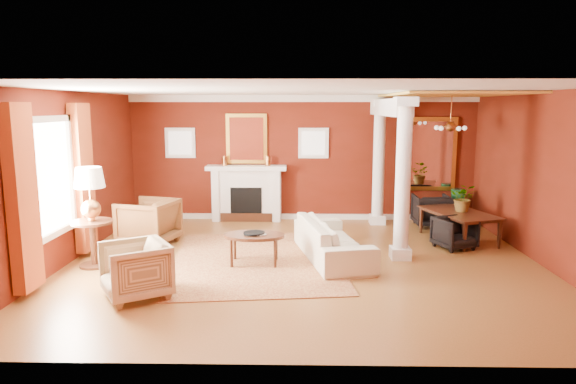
{
  "coord_description": "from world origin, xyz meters",
  "views": [
    {
      "loc": [
        -0.09,
        -8.44,
        2.65
      ],
      "look_at": [
        -0.28,
        0.48,
        1.15
      ],
      "focal_mm": 32.0,
      "sensor_mm": 36.0,
      "label": 1
    }
  ],
  "objects_px": {
    "side_table": "(90,199)",
    "coffee_table": "(254,237)",
    "dining_table": "(460,218)",
    "armchair_leopard": "(148,220)",
    "sofa": "(333,233)",
    "armchair_stripe": "(136,267)"
  },
  "relations": [
    {
      "from": "armchair_leopard",
      "to": "coffee_table",
      "type": "relative_size",
      "value": 0.95
    },
    {
      "from": "dining_table",
      "to": "sofa",
      "type": "bearing_deg",
      "value": 98.4
    },
    {
      "from": "side_table",
      "to": "coffee_table",
      "type": "bearing_deg",
      "value": 3.88
    },
    {
      "from": "sofa",
      "to": "dining_table",
      "type": "height_order",
      "value": "dining_table"
    },
    {
      "from": "sofa",
      "to": "side_table",
      "type": "relative_size",
      "value": 1.39
    },
    {
      "from": "dining_table",
      "to": "coffee_table",
      "type": "bearing_deg",
      "value": 94.69
    },
    {
      "from": "armchair_leopard",
      "to": "dining_table",
      "type": "xyz_separation_m",
      "value": [
        6.1,
        0.44,
        -0.03
      ]
    },
    {
      "from": "sofa",
      "to": "armchair_stripe",
      "type": "bearing_deg",
      "value": 111.89
    },
    {
      "from": "sofa",
      "to": "side_table",
      "type": "distance_m",
      "value": 4.1
    },
    {
      "from": "armchair_leopard",
      "to": "sofa",
      "type": "bearing_deg",
      "value": 92.0
    },
    {
      "from": "sofa",
      "to": "coffee_table",
      "type": "xyz_separation_m",
      "value": [
        -1.34,
        -0.36,
        0.02
      ]
    },
    {
      "from": "armchair_stripe",
      "to": "coffee_table",
      "type": "relative_size",
      "value": 0.84
    },
    {
      "from": "sofa",
      "to": "dining_table",
      "type": "bearing_deg",
      "value": -75.56
    },
    {
      "from": "sofa",
      "to": "coffee_table",
      "type": "height_order",
      "value": "sofa"
    },
    {
      "from": "armchair_leopard",
      "to": "dining_table",
      "type": "height_order",
      "value": "armchair_leopard"
    },
    {
      "from": "armchair_leopard",
      "to": "armchair_stripe",
      "type": "bearing_deg",
      "value": 28.48
    },
    {
      "from": "armchair_stripe",
      "to": "coffee_table",
      "type": "distance_m",
      "value": 2.18
    },
    {
      "from": "armchair_leopard",
      "to": "side_table",
      "type": "relative_size",
      "value": 0.59
    },
    {
      "from": "dining_table",
      "to": "armchair_leopard",
      "type": "bearing_deg",
      "value": 76.17
    },
    {
      "from": "sofa",
      "to": "armchair_stripe",
      "type": "relative_size",
      "value": 2.67
    },
    {
      "from": "armchair_stripe",
      "to": "coffee_table",
      "type": "height_order",
      "value": "armchair_stripe"
    },
    {
      "from": "armchair_leopard",
      "to": "coffee_table",
      "type": "height_order",
      "value": "armchair_leopard"
    }
  ]
}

